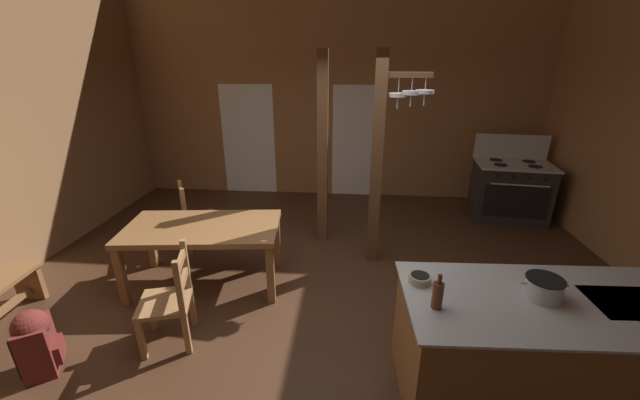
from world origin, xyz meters
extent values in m
cube|color=#422819|center=(0.00, 0.00, -0.05)|extent=(8.14, 7.80, 0.10)
cube|color=#93663F|center=(0.00, 3.57, 2.13)|extent=(8.14, 0.14, 4.26)
cube|color=white|center=(-1.65, 3.49, 1.02)|extent=(1.00, 0.01, 2.05)
cube|color=white|center=(0.37, 3.49, 1.02)|extent=(0.84, 0.01, 2.05)
cube|color=brown|center=(1.80, -1.00, 0.44)|extent=(2.14, 0.99, 0.89)
cube|color=#B7BABF|center=(1.80, -1.00, 0.90)|extent=(2.20, 1.05, 0.02)
cube|color=black|center=(2.28, -0.98, 0.91)|extent=(0.54, 0.42, 0.00)
cube|color=black|center=(1.79, -0.57, 0.05)|extent=(1.99, 0.12, 0.10)
cube|color=#252525|center=(2.90, 2.61, 0.45)|extent=(1.18, 0.88, 0.90)
cube|color=black|center=(2.86, 2.23, 0.42)|extent=(0.93, 0.11, 0.52)
cylinder|color=#B7BABF|center=(2.86, 2.20, 0.70)|extent=(0.82, 0.11, 0.02)
cube|color=#B7BABF|center=(2.90, 2.61, 0.92)|extent=(1.22, 0.92, 0.03)
cube|color=#B7BABF|center=(2.94, 2.97, 1.12)|extent=(1.14, 0.17, 0.40)
cylinder|color=black|center=(3.13, 2.43, 0.94)|extent=(0.22, 0.22, 0.01)
cylinder|color=black|center=(2.64, 2.48, 0.94)|extent=(0.22, 0.22, 0.01)
cylinder|color=black|center=(3.17, 2.73, 0.94)|extent=(0.22, 0.22, 0.01)
cylinder|color=black|center=(2.67, 2.79, 0.94)|extent=(0.22, 0.22, 0.01)
cylinder|color=black|center=(3.19, 2.17, 0.82)|extent=(0.05, 0.03, 0.04)
cylinder|color=black|center=(2.97, 2.20, 0.82)|extent=(0.05, 0.03, 0.04)
cylinder|color=black|center=(2.75, 2.22, 0.82)|extent=(0.05, 0.03, 0.04)
cylinder|color=black|center=(2.53, 2.25, 0.82)|extent=(0.05, 0.03, 0.04)
cube|color=brown|center=(0.62, 1.05, 1.30)|extent=(0.15, 0.15, 2.61)
cube|color=brown|center=(0.86, 1.03, 2.32)|extent=(0.63, 0.13, 0.06)
cylinder|color=#B7BABF|center=(0.81, 1.03, 2.23)|extent=(0.01, 0.01, 0.19)
cylinder|color=#B7BABF|center=(0.81, 1.03, 2.11)|extent=(0.22, 0.22, 0.04)
cylinder|color=#B7BABF|center=(0.81, 1.03, 2.03)|extent=(0.02, 0.02, 0.14)
cylinder|color=#B7BABF|center=(0.95, 1.02, 2.24)|extent=(0.01, 0.01, 0.17)
cylinder|color=#B7BABF|center=(0.95, 1.02, 2.13)|extent=(0.22, 0.22, 0.04)
cylinder|color=#B7BABF|center=(0.95, 1.02, 2.05)|extent=(0.02, 0.02, 0.14)
cylinder|color=#B7BABF|center=(1.10, 1.01, 2.25)|extent=(0.01, 0.01, 0.16)
cylinder|color=#B7BABF|center=(1.10, 1.01, 2.15)|extent=(0.22, 0.22, 0.04)
cylinder|color=#B7BABF|center=(1.10, 1.01, 2.07)|extent=(0.02, 0.02, 0.14)
cube|color=brown|center=(-0.08, 1.56, 1.30)|extent=(0.14, 0.14, 2.61)
cube|color=brown|center=(-1.34, 0.32, 0.71)|extent=(1.79, 1.08, 0.06)
cube|color=brown|center=(-2.17, 0.62, 0.34)|extent=(0.09, 0.09, 0.68)
cube|color=brown|center=(-0.60, 0.79, 0.34)|extent=(0.09, 0.09, 0.68)
cube|color=brown|center=(-2.08, -0.16, 0.34)|extent=(0.09, 0.09, 0.68)
cube|color=brown|center=(-0.51, 0.01, 0.34)|extent=(0.09, 0.09, 0.68)
cube|color=#9E7044|center=(-1.34, -0.66, 0.43)|extent=(0.54, 0.54, 0.04)
cube|color=#9E7044|center=(-1.47, -0.90, 0.21)|extent=(0.06, 0.06, 0.41)
cube|color=#9E7044|center=(-1.57, -0.53, 0.21)|extent=(0.06, 0.06, 0.41)
cube|color=#9E7044|center=(-1.10, -0.79, 0.47)|extent=(0.06, 0.06, 0.95)
cube|color=#9E7044|center=(-1.20, -0.43, 0.47)|extent=(0.06, 0.06, 0.95)
cube|color=#9E7044|center=(-1.15, -0.61, 0.84)|extent=(0.14, 0.38, 0.07)
cube|color=#9E7044|center=(-1.15, -0.61, 0.65)|extent=(0.14, 0.38, 0.07)
cube|color=#9E7044|center=(-1.75, 1.19, 0.43)|extent=(0.60, 0.60, 0.04)
cube|color=#9E7044|center=(-1.68, 1.45, 0.21)|extent=(0.07, 0.07, 0.41)
cube|color=#9E7044|center=(-1.49, 1.12, 0.21)|extent=(0.07, 0.07, 0.41)
cube|color=#9E7044|center=(-2.01, 1.26, 0.47)|extent=(0.07, 0.07, 0.95)
cube|color=#9E7044|center=(-1.82, 0.93, 0.47)|extent=(0.07, 0.07, 0.95)
cube|color=#9E7044|center=(-1.91, 1.09, 0.84)|extent=(0.22, 0.35, 0.07)
cube|color=#9E7044|center=(-1.91, 1.09, 0.65)|extent=(0.22, 0.35, 0.07)
cube|color=brown|center=(-3.17, -0.16, 0.20)|extent=(0.31, 0.08, 0.40)
cube|color=maroon|center=(-2.25, -1.09, 0.24)|extent=(0.36, 0.39, 0.48)
cube|color=maroon|center=(-2.14, -1.03, 0.17)|extent=(0.17, 0.22, 0.17)
cylinder|color=black|center=(-2.41, -1.08, 0.24)|extent=(0.06, 0.06, 0.38)
cylinder|color=black|center=(-2.31, -1.24, 0.24)|extent=(0.06, 0.06, 0.38)
sphere|color=maroon|center=(-2.25, -1.09, 0.46)|extent=(0.37, 0.37, 0.27)
cylinder|color=#B7BABF|center=(1.69, -0.97, 0.98)|extent=(0.25, 0.25, 0.15)
cylinder|color=black|center=(1.69, -0.97, 1.06)|extent=(0.26, 0.26, 0.01)
cylinder|color=#B7BABF|center=(1.55, -0.97, 1.02)|extent=(0.05, 0.02, 0.02)
cylinder|color=#B7BABF|center=(1.83, -0.97, 1.02)|extent=(0.05, 0.02, 0.02)
cylinder|color=#B2A893|center=(0.86, -0.85, 0.94)|extent=(0.17, 0.17, 0.06)
cylinder|color=black|center=(0.86, -0.85, 0.97)|extent=(0.14, 0.14, 0.00)
cylinder|color=#56331E|center=(0.92, -1.15, 1.00)|extent=(0.07, 0.07, 0.19)
cylinder|color=#56331E|center=(0.92, -1.15, 1.13)|extent=(0.03, 0.03, 0.07)
camera|label=1|loc=(0.31, -3.30, 2.51)|focal=20.69mm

